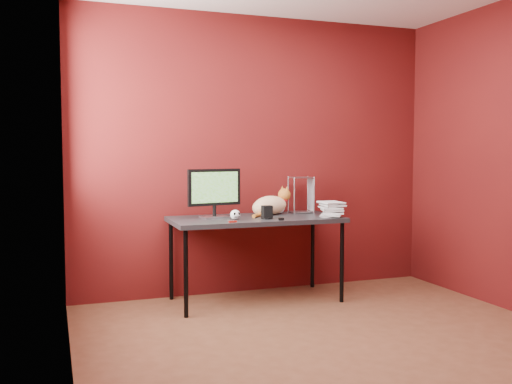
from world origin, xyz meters
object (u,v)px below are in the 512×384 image
object	(u,v)px
speaker	(267,213)
monitor	(214,191)
skull_mug	(235,215)
book_stack	(322,134)
cat	(270,205)
desk	(256,223)

from	to	relation	value
speaker	monitor	bearing A→B (deg)	151.97
skull_mug	book_stack	world-z (taller)	book_stack
monitor	skull_mug	distance (m)	0.30
cat	speaker	distance (m)	0.34
desk	book_stack	world-z (taller)	book_stack
speaker	desk	bearing A→B (deg)	106.25
desk	monitor	distance (m)	0.47
monitor	desk	bearing A→B (deg)	-19.42
monitor	cat	world-z (taller)	monitor
skull_mug	speaker	world-z (taller)	speaker
monitor	cat	size ratio (longest dim) A/B	1.04
monitor	speaker	size ratio (longest dim) A/B	4.27
desk	speaker	size ratio (longest dim) A/B	12.99
monitor	speaker	world-z (taller)	monitor
skull_mug	book_stack	xyz separation A→B (m)	(0.81, -0.00, 0.69)
desk	skull_mug	size ratio (longest dim) A/B	17.13
cat	book_stack	xyz separation A→B (m)	(0.38, -0.27, 0.65)
skull_mug	monitor	bearing A→B (deg)	122.53
speaker	book_stack	distance (m)	0.87
monitor	book_stack	size ratio (longest dim) A/B	0.34
desk	speaker	bearing A→B (deg)	-73.25
cat	skull_mug	bearing A→B (deg)	-170.76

